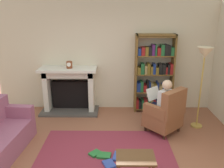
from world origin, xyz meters
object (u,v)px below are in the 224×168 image
object	(u,v)px
seated_reader	(162,103)
side_table	(135,161)
armchair_reading	(166,114)
bookshelf	(154,74)
fireplace	(70,88)
floor_lamp	(204,60)
mantel_clock	(69,65)

from	to	relation	value
seated_reader	side_table	distance (m)	1.75
armchair_reading	bookshelf	bearing A→B (deg)	-128.49
fireplace	seated_reader	world-z (taller)	seated_reader
armchair_reading	fireplace	bearing A→B (deg)	-69.63
floor_lamp	side_table	bearing A→B (deg)	-130.30
fireplace	floor_lamp	xyz separation A→B (m)	(2.93, -0.85, 0.89)
mantel_clock	side_table	size ratio (longest dim) A/B	0.30
fireplace	armchair_reading	xyz separation A→B (m)	(2.17, -1.12, -0.17)
armchair_reading	floor_lamp	bearing A→B (deg)	157.63
bookshelf	seated_reader	distance (m)	1.12
armchair_reading	side_table	world-z (taller)	armchair_reading
bookshelf	floor_lamp	size ratio (longest dim) A/B	1.10
seated_reader	armchair_reading	bearing A→B (deg)	90.00
fireplace	side_table	size ratio (longest dim) A/B	2.53
fireplace	floor_lamp	size ratio (longest dim) A/B	0.81
fireplace	side_table	distance (m)	3.00
fireplace	floor_lamp	world-z (taller)	floor_lamp
bookshelf	armchair_reading	world-z (taller)	bookshelf
mantel_clock	side_table	bearing A→B (deg)	-61.47
side_table	floor_lamp	distance (m)	2.59
bookshelf	floor_lamp	xyz separation A→B (m)	(0.84, -0.88, 0.53)
fireplace	mantel_clock	bearing A→B (deg)	-66.27
bookshelf	armchair_reading	bearing A→B (deg)	-86.23
fireplace	mantel_clock	distance (m)	0.63
fireplace	side_table	world-z (taller)	fireplace
fireplace	bookshelf	xyz separation A→B (m)	(2.09, 0.03, 0.35)
bookshelf	floor_lamp	world-z (taller)	bookshelf
bookshelf	floor_lamp	distance (m)	1.33
bookshelf	mantel_clock	bearing A→B (deg)	-176.22
mantel_clock	side_table	distance (m)	3.00
mantel_clock	fireplace	bearing A→B (deg)	113.73
mantel_clock	floor_lamp	xyz separation A→B (m)	(2.89, -0.75, 0.27)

